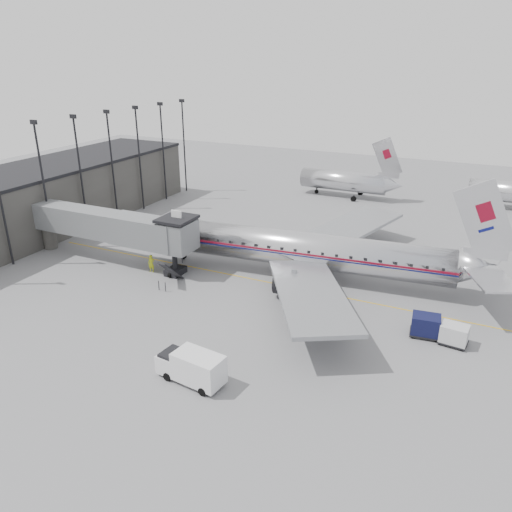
# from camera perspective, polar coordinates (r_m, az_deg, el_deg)

# --- Properties ---
(ground) EXTENTS (160.00, 160.00, 0.00)m
(ground) POSITION_cam_1_polar(r_m,az_deg,el_deg) (47.52, -2.25, -5.67)
(ground) COLOR slate
(ground) RESTS_ON ground
(terminal) EXTENTS (12.00, 46.00, 8.00)m
(terminal) POSITION_cam_1_polar(r_m,az_deg,el_deg) (73.72, -22.68, 6.19)
(terminal) COLOR #3C3A36
(terminal) RESTS_ON ground
(apron_line) EXTENTS (60.00, 0.15, 0.01)m
(apron_line) POSITION_cam_1_polar(r_m,az_deg,el_deg) (51.28, 3.85, -3.49)
(apron_line) COLOR gold
(apron_line) RESTS_ON ground
(jet_bridge) EXTENTS (21.00, 6.20, 7.10)m
(jet_bridge) POSITION_cam_1_polar(r_m,az_deg,el_deg) (57.53, -15.47, 3.12)
(jet_bridge) COLOR #595C5E
(jet_bridge) RESTS_ON ground
(floodlight_masts) EXTENTS (0.90, 42.25, 15.25)m
(floodlight_masts) POSITION_cam_1_polar(r_m,az_deg,el_deg) (70.21, -17.76, 9.80)
(floodlight_masts) COLOR black
(floodlight_masts) RESTS_ON ground
(distant_aircraft_near) EXTENTS (16.39, 3.20, 10.26)m
(distant_aircraft_near) POSITION_cam_1_polar(r_m,az_deg,el_deg) (84.25, 10.07, 8.51)
(distant_aircraft_near) COLOR silver
(distant_aircraft_near) RESTS_ON ground
(airliner) EXTENTS (38.24, 35.28, 12.10)m
(airliner) POSITION_cam_1_polar(r_m,az_deg,el_deg) (52.39, 6.24, 0.62)
(airliner) COLOR silver
(airliner) RESTS_ON ground
(service_van) EXTENTS (5.36, 2.56, 2.43)m
(service_van) POSITION_cam_1_polar(r_m,az_deg,el_deg) (37.07, -7.40, -12.37)
(service_van) COLOR silver
(service_van) RESTS_ON ground
(baggage_cart_navy) EXTENTS (2.60, 2.09, 1.89)m
(baggage_cart_navy) POSITION_cam_1_polar(r_m,az_deg,el_deg) (44.57, 18.81, -7.50)
(baggage_cart_navy) COLOR black
(baggage_cart_navy) RESTS_ON ground
(baggage_cart_white) EXTENTS (2.38, 1.91, 1.74)m
(baggage_cart_white) POSITION_cam_1_polar(r_m,az_deg,el_deg) (44.20, 21.71, -8.32)
(baggage_cart_white) COLOR #BBBBBD
(baggage_cart_white) RESTS_ON ground
(ramp_worker) EXTENTS (0.77, 0.55, 1.97)m
(ramp_worker) POSITION_cam_1_polar(r_m,az_deg,el_deg) (55.35, -11.89, -0.84)
(ramp_worker) COLOR #BBCA17
(ramp_worker) RESTS_ON ground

